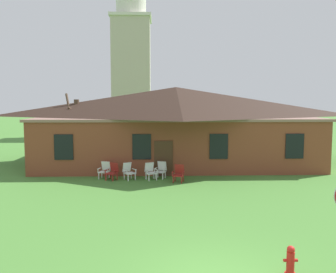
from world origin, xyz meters
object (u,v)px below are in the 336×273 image
at_px(lawn_chair_left_end, 129,171).
at_px(lawn_chair_middle, 150,171).
at_px(lawn_chair_near_door, 113,171).
at_px(lawn_chair_far_side, 179,173).
at_px(fire_hydrant, 290,262).
at_px(lawn_chair_right_end, 161,170).
at_px(lawn_chair_by_porch, 105,170).

bearing_deg(lawn_chair_left_end, lawn_chair_middle, -1.63).
height_order(lawn_chair_left_end, lawn_chair_middle, same).
height_order(lawn_chair_near_door, lawn_chair_middle, same).
height_order(lawn_chair_far_side, fire_hydrant, lawn_chair_far_side).
bearing_deg(lawn_chair_left_end, fire_hydrant, -66.86).
bearing_deg(lawn_chair_right_end, lawn_chair_left_end, -169.91).
xyz_separation_m(lawn_chair_middle, lawn_chair_far_side, (1.57, -0.69, 0.00)).
relative_size(lawn_chair_near_door, lawn_chair_left_end, 1.00).
bearing_deg(lawn_chair_right_end, lawn_chair_middle, -149.08).
relative_size(lawn_chair_middle, fire_hydrant, 1.21).
height_order(lawn_chair_by_porch, lawn_chair_right_end, same).
relative_size(lawn_chair_by_porch, lawn_chair_left_end, 1.00).
relative_size(lawn_chair_left_end, lawn_chair_right_end, 1.00).
bearing_deg(lawn_chair_left_end, lawn_chair_far_side, -14.52).
distance_m(lawn_chair_far_side, fire_hydrant, 11.09).
bearing_deg(lawn_chair_right_end, lawn_chair_near_door, -172.01).
height_order(lawn_chair_middle, fire_hydrant, lawn_chair_middle).
bearing_deg(fire_hydrant, lawn_chair_left_end, 113.14).
bearing_deg(lawn_chair_by_porch, lawn_chair_near_door, -41.28).
height_order(lawn_chair_middle, lawn_chair_far_side, same).
xyz_separation_m(lawn_chair_by_porch, lawn_chair_left_end, (1.39, -0.38, 0.00)).
distance_m(lawn_chair_by_porch, lawn_chair_right_end, 3.24).
bearing_deg(lawn_chair_by_porch, lawn_chair_left_end, -15.41).
relative_size(lawn_chair_by_porch, fire_hydrant, 1.21).
bearing_deg(lawn_chair_near_door, fire_hydrant, -63.13).
xyz_separation_m(lawn_chair_by_porch, lawn_chair_far_side, (4.20, -1.11, 0.00)).
bearing_deg(lawn_chair_right_end, lawn_chair_by_porch, 179.01).
relative_size(lawn_chair_near_door, lawn_chair_middle, 1.00).
relative_size(lawn_chair_by_porch, lawn_chair_middle, 1.00).
xyz_separation_m(lawn_chair_near_door, lawn_chair_middle, (2.13, 0.02, 0.00)).
xyz_separation_m(lawn_chair_near_door, lawn_chair_far_side, (3.70, -0.67, 0.00)).
distance_m(lawn_chair_right_end, lawn_chair_far_side, 1.43).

